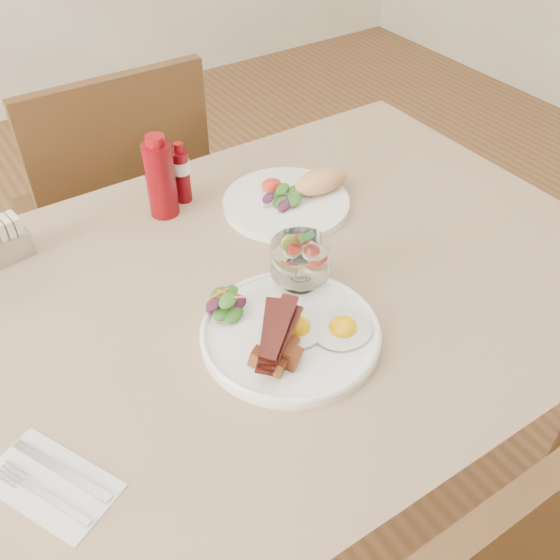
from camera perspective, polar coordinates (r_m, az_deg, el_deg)
The scene contains 12 objects.
table at distance 1.11m, azimuth -2.68°, elevation -4.43°, with size 1.33×0.88×0.75m.
chair_far at distance 1.68m, azimuth -14.45°, elevation 5.96°, with size 0.42×0.42×0.93m.
main_plate at distance 0.97m, azimuth 0.97°, elevation -4.97°, with size 0.28×0.28×0.02m, color white.
fried_eggs at distance 0.96m, azimuth 3.64°, elevation -4.43°, with size 0.16×0.13×0.03m.
bacon_potato_pile at distance 0.91m, azimuth -0.24°, elevation -5.79°, with size 0.12×0.12×0.06m.
side_salad at distance 0.98m, azimuth -4.91°, elevation -2.28°, with size 0.08×0.07×0.04m.
fruit_cup at distance 1.01m, azimuth 1.87°, elevation 1.97°, with size 0.10×0.10×0.10m.
second_plate at distance 1.25m, azimuth 1.34°, elevation 7.63°, with size 0.27×0.25×0.06m.
ketchup_bottle at distance 1.21m, azimuth -10.87°, elevation 9.12°, with size 0.06×0.06×0.17m.
hot_sauce_bottle at distance 1.25m, azimuth -9.00°, elevation 9.61°, with size 0.04×0.04×0.13m.
sugar_caddy at distance 1.20m, azimuth -23.95°, elevation 3.17°, with size 0.09×0.06×0.08m.
napkin_cutlery at distance 0.87m, azimuth -20.11°, elevation -16.98°, with size 0.16×0.19×0.01m.
Camera 1 is at (-0.38, -0.68, 1.46)m, focal length 40.00 mm.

